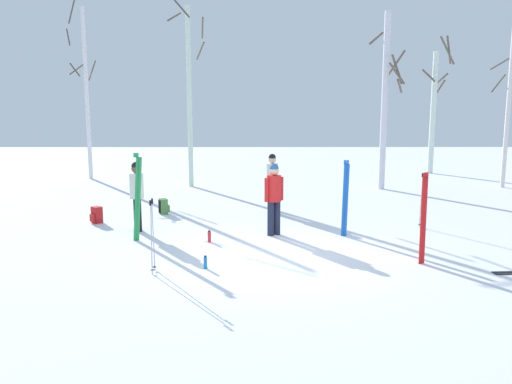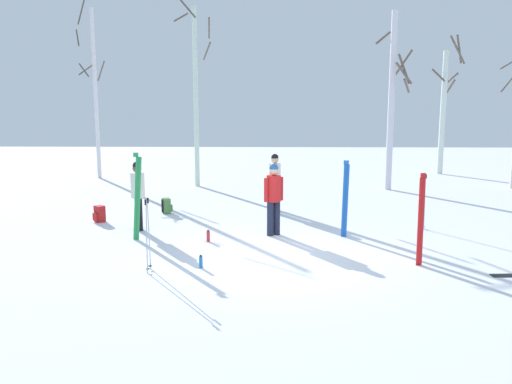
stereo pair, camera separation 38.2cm
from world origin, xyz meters
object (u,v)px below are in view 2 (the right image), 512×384
object	(u,v)px
person_1	(274,195)
birch_tree_2	(392,99)
water_bottle_1	(201,262)
person_2	(275,179)
backpack_0	(99,214)
ski_pair_planted_0	(137,197)
person_0	(138,191)
ski_pair_planted_2	(345,199)
ski_poles_0	(424,200)
ski_pair_planted_1	(421,220)
birch_tree_3	(444,108)
birch_tree_0	(95,91)
ski_poles_1	(148,233)
backpack_1	(167,206)
water_bottle_0	(208,236)
birch_tree_1	(196,92)

from	to	relation	value
person_1	birch_tree_2	size ratio (longest dim) A/B	0.27
water_bottle_1	person_2	bearing A→B (deg)	74.46
person_2	backpack_0	size ratio (longest dim) A/B	3.90
person_2	ski_pair_planted_0	xyz separation A→B (m)	(-3.17, -3.17, 0.02)
person_0	person_2	distance (m)	4.05
ski_pair_planted_2	ski_poles_0	bearing A→B (deg)	21.59
ski_pair_planted_1	backpack_0	size ratio (longest dim) A/B	4.08
ski_pair_planted_1	birch_tree_3	size ratio (longest dim) A/B	0.29
ski_pair_planted_0	ski_pair_planted_1	xyz separation A→B (m)	(5.89, -1.79, -0.11)
person_1	backpack_0	size ratio (longest dim) A/B	3.90
person_2	ski_poles_0	size ratio (longest dim) A/B	1.23
water_bottle_1	birch_tree_0	size ratio (longest dim) A/B	0.03
ski_pair_planted_0	water_bottle_1	bearing A→B (deg)	-50.54
ski_poles_0	water_bottle_1	size ratio (longest dim) A/B	5.51
ski_pair_planted_0	ski_pair_planted_2	distance (m)	4.80
backpack_0	ski_poles_1	bearing A→B (deg)	-61.02
backpack_1	birch_tree_3	bearing A→B (deg)	40.42
water_bottle_0	person_1	bearing A→B (deg)	23.07
birch_tree_0	water_bottle_1	bearing A→B (deg)	-64.10
person_0	ski_pair_planted_1	bearing A→B (deg)	-24.30
person_2	ski_poles_0	distance (m)	4.19
person_2	ski_pair_planted_1	xyz separation A→B (m)	(2.73, -4.96, -0.09)
backpack_1	ski_poles_0	bearing A→B (deg)	-14.60
water_bottle_1	birch_tree_2	distance (m)	11.70
person_1	birch_tree_2	world-z (taller)	birch_tree_2
water_bottle_0	birch_tree_2	bearing A→B (deg)	52.72
water_bottle_0	birch_tree_0	bearing A→B (deg)	119.53
backpack_1	birch_tree_3	distance (m)	14.58
ski_pair_planted_0	ski_pair_planted_2	size ratio (longest dim) A/B	1.11
water_bottle_0	backpack_1	bearing A→B (deg)	116.59
person_1	ski_pair_planted_2	world-z (taller)	ski_pair_planted_2
ski_pair_planted_2	birch_tree_0	distance (m)	13.94
person_0	birch_tree_2	bearing A→B (deg)	40.54
birch_tree_3	ski_poles_0	bearing A→B (deg)	-110.26
backpack_1	backpack_0	bearing A→B (deg)	-143.54
ski_pair_planted_1	backpack_0	world-z (taller)	ski_pair_planted_1
ski_pair_planted_0	ski_poles_0	xyz separation A→B (m)	(6.87, 1.23, -0.26)
ski_pair_planted_1	birch_tree_1	distance (m)	11.87
backpack_0	birch_tree_1	bearing A→B (deg)	74.88
person_2	water_bottle_1	bearing A→B (deg)	-105.54
backpack_0	water_bottle_1	world-z (taller)	backpack_0
birch_tree_0	birch_tree_2	world-z (taller)	birch_tree_0
ski_pair_planted_1	water_bottle_0	distance (m)	4.65
ski_pair_planted_2	birch_tree_3	bearing A→B (deg)	62.56
person_2	backpack_0	distance (m)	4.93
water_bottle_1	birch_tree_1	world-z (taller)	birch_tree_1
backpack_1	water_bottle_0	bearing A→B (deg)	-63.41
person_2	ski_poles_1	size ratio (longest dim) A/B	1.25
ski_pair_planted_2	birch_tree_2	world-z (taller)	birch_tree_2
backpack_0	birch_tree_1	world-z (taller)	birch_tree_1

